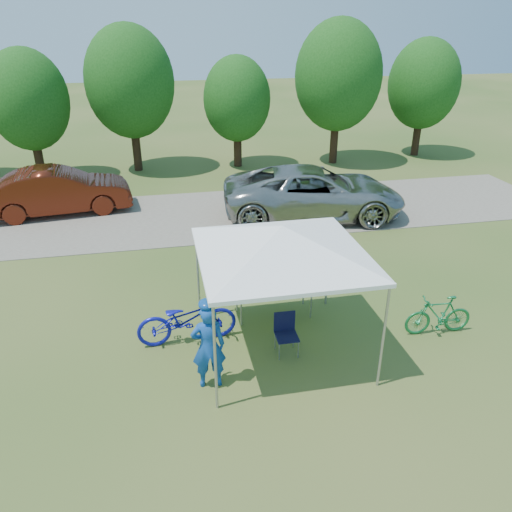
{
  "coord_description": "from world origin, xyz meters",
  "views": [
    {
      "loc": [
        -2.17,
        -8.26,
        6.18
      ],
      "look_at": [
        -0.1,
        2.0,
        1.18
      ],
      "focal_mm": 35.0,
      "sensor_mm": 36.0,
      "label": 1
    }
  ],
  "objects_px": {
    "folding_table": "(274,289)",
    "sedan": "(59,191)",
    "folding_chair": "(286,330)",
    "bike_blue": "(187,319)",
    "minivan": "(314,192)",
    "bike_green": "(438,315)",
    "cyclist": "(208,346)",
    "cooler": "(265,282)"
  },
  "relations": [
    {
      "from": "bike_blue",
      "to": "folding_table",
      "type": "bearing_deg",
      "value": -75.22
    },
    {
      "from": "cyclist",
      "to": "bike_blue",
      "type": "relative_size",
      "value": 0.82
    },
    {
      "from": "bike_green",
      "to": "minivan",
      "type": "height_order",
      "value": "minivan"
    },
    {
      "from": "bike_green",
      "to": "cooler",
      "type": "bearing_deg",
      "value": -108.95
    },
    {
      "from": "bike_blue",
      "to": "sedan",
      "type": "bearing_deg",
      "value": 19.93
    },
    {
      "from": "bike_green",
      "to": "sedan",
      "type": "bearing_deg",
      "value": -132.75
    },
    {
      "from": "cooler",
      "to": "sedan",
      "type": "bearing_deg",
      "value": 124.88
    },
    {
      "from": "folding_table",
      "to": "cyclist",
      "type": "relative_size",
      "value": 1.0
    },
    {
      "from": "cooler",
      "to": "cyclist",
      "type": "bearing_deg",
      "value": -125.23
    },
    {
      "from": "folding_table",
      "to": "bike_blue",
      "type": "relative_size",
      "value": 0.82
    },
    {
      "from": "folding_table",
      "to": "bike_blue",
      "type": "distance_m",
      "value": 2.12
    },
    {
      "from": "folding_chair",
      "to": "bike_green",
      "type": "bearing_deg",
      "value": 0.51
    },
    {
      "from": "folding_chair",
      "to": "cooler",
      "type": "relative_size",
      "value": 1.78
    },
    {
      "from": "cooler",
      "to": "bike_green",
      "type": "bearing_deg",
      "value": -22.25
    },
    {
      "from": "folding_table",
      "to": "folding_chair",
      "type": "relative_size",
      "value": 1.98
    },
    {
      "from": "bike_blue",
      "to": "minivan",
      "type": "height_order",
      "value": "minivan"
    },
    {
      "from": "cyclist",
      "to": "bike_green",
      "type": "xyz_separation_m",
      "value": [
        5.0,
        0.71,
        -0.4
      ]
    },
    {
      "from": "cyclist",
      "to": "sedan",
      "type": "relative_size",
      "value": 0.36
    },
    {
      "from": "folding_chair",
      "to": "cyclist",
      "type": "distance_m",
      "value": 1.83
    },
    {
      "from": "folding_table",
      "to": "minivan",
      "type": "distance_m",
      "value": 6.5
    },
    {
      "from": "cooler",
      "to": "sedan",
      "type": "relative_size",
      "value": 0.1
    },
    {
      "from": "cooler",
      "to": "bike_blue",
      "type": "height_order",
      "value": "bike_blue"
    },
    {
      "from": "bike_green",
      "to": "cyclist",
      "type": "bearing_deg",
      "value": -78.62
    },
    {
      "from": "minivan",
      "to": "folding_table",
      "type": "bearing_deg",
      "value": 163.5
    },
    {
      "from": "bike_green",
      "to": "bike_blue",
      "type": "bearing_deg",
      "value": -94.92
    },
    {
      "from": "cooler",
      "to": "folding_table",
      "type": "bearing_deg",
      "value": 0.0
    },
    {
      "from": "minivan",
      "to": "sedan",
      "type": "bearing_deg",
      "value": 85.17
    },
    {
      "from": "folding_chair",
      "to": "bike_blue",
      "type": "height_order",
      "value": "bike_blue"
    },
    {
      "from": "bike_green",
      "to": "sedan",
      "type": "relative_size",
      "value": 0.31
    },
    {
      "from": "bike_green",
      "to": "minivan",
      "type": "relative_size",
      "value": 0.24
    },
    {
      "from": "minivan",
      "to": "folding_chair",
      "type": "bearing_deg",
      "value": 167.36
    },
    {
      "from": "folding_chair",
      "to": "bike_green",
      "type": "distance_m",
      "value": 3.37
    },
    {
      "from": "folding_table",
      "to": "sedan",
      "type": "bearing_deg",
      "value": 125.85
    },
    {
      "from": "folding_table",
      "to": "bike_blue",
      "type": "height_order",
      "value": "bike_blue"
    },
    {
      "from": "bike_green",
      "to": "minivan",
      "type": "bearing_deg",
      "value": -172.63
    },
    {
      "from": "bike_blue",
      "to": "minivan",
      "type": "distance_m",
      "value": 8.11
    },
    {
      "from": "folding_chair",
      "to": "minivan",
      "type": "xyz_separation_m",
      "value": [
        2.85,
        7.28,
        0.36
      ]
    },
    {
      "from": "minivan",
      "to": "sedan",
      "type": "relative_size",
      "value": 1.27
    },
    {
      "from": "folding_table",
      "to": "sedan",
      "type": "xyz_separation_m",
      "value": [
        -5.73,
        7.93,
        0.15
      ]
    },
    {
      "from": "cooler",
      "to": "sedan",
      "type": "height_order",
      "value": "sedan"
    },
    {
      "from": "folding_table",
      "to": "cooler",
      "type": "relative_size",
      "value": 3.52
    },
    {
      "from": "bike_green",
      "to": "folding_table",
      "type": "bearing_deg",
      "value": -110.18
    }
  ]
}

